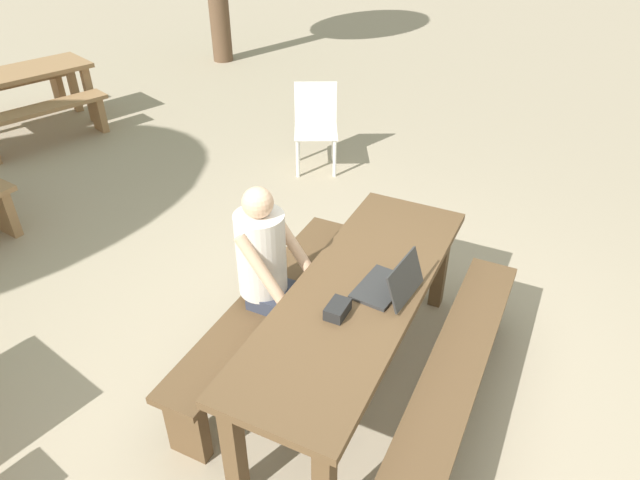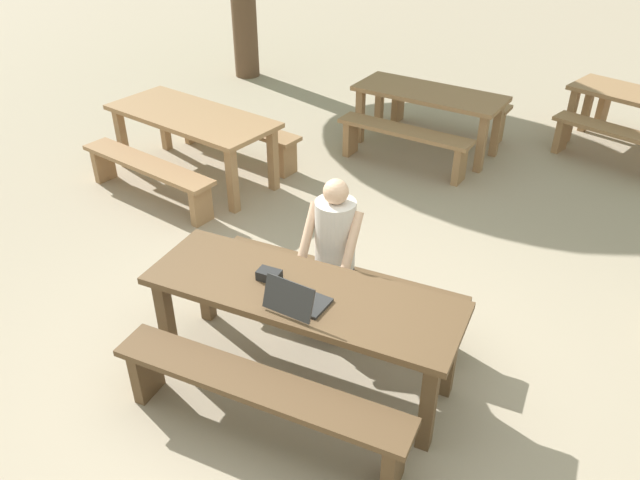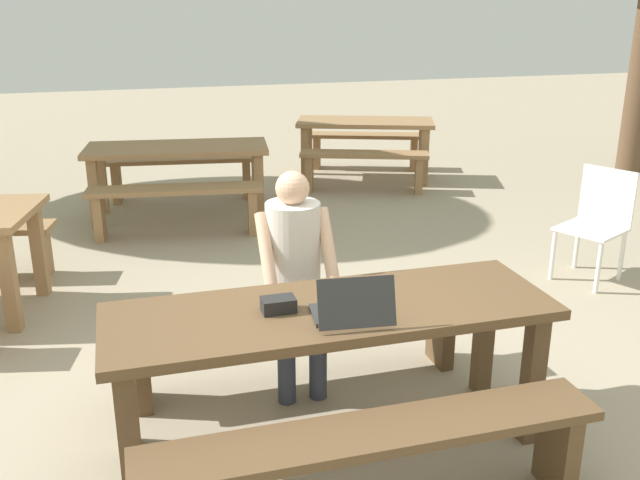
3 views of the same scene
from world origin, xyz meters
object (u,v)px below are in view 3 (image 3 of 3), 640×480
(plastic_chair, at_px, (597,222))
(picnic_table_mid, at_px, (177,158))
(picnic_table_front, at_px, (331,328))
(small_pouch, at_px, (278,305))
(person_seated, at_px, (295,266))
(laptop, at_px, (352,309))
(picnic_table_distant, at_px, (365,131))

(plastic_chair, xyz_separation_m, picnic_table_mid, (-3.01, 2.58, 0.15))
(picnic_table_front, xyz_separation_m, plastic_chair, (2.66, 1.58, -0.17))
(small_pouch, height_order, person_seated, person_seated)
(picnic_table_mid, bearing_deg, person_seated, -77.07)
(picnic_table_front, distance_m, person_seated, 0.59)
(person_seated, relative_size, plastic_chair, 1.45)
(picnic_table_front, bearing_deg, laptop, -74.81)
(picnic_table_front, height_order, person_seated, person_seated)
(person_seated, bearing_deg, picnic_table_distant, 66.16)
(person_seated, height_order, picnic_table_distant, person_seated)
(plastic_chair, distance_m, picnic_table_mid, 3.96)
(laptop, bearing_deg, picnic_table_distant, -103.72)
(plastic_chair, bearing_deg, small_pouch, -88.59)
(picnic_table_front, relative_size, picnic_table_mid, 1.15)
(picnic_table_front, bearing_deg, plastic_chair, 30.70)
(small_pouch, relative_size, plastic_chair, 0.18)
(plastic_chair, height_order, picnic_table_mid, plastic_chair)
(person_seated, height_order, picnic_table_mid, person_seated)
(plastic_chair, relative_size, picnic_table_mid, 0.47)
(laptop, bearing_deg, plastic_chair, -139.87)
(laptop, relative_size, plastic_chair, 0.43)
(picnic_table_mid, bearing_deg, plastic_chair, -32.77)
(laptop, distance_m, small_pouch, 0.35)
(picnic_table_mid, bearing_deg, picnic_table_distant, 30.25)
(small_pouch, height_order, plastic_chair, plastic_chair)
(person_seated, bearing_deg, picnic_table_front, -86.86)
(laptop, relative_size, person_seated, 0.30)
(picnic_table_distant, bearing_deg, picnic_table_mid, -137.44)
(picnic_table_mid, relative_size, picnic_table_distant, 1.07)
(laptop, bearing_deg, small_pouch, -25.76)
(small_pouch, relative_size, picnic_table_distant, 0.09)
(person_seated, distance_m, plastic_chair, 2.88)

